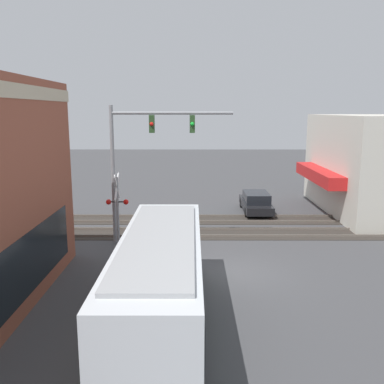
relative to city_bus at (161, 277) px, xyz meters
name	(u,v)px	position (x,y,z in m)	size (l,w,h in m)	color
ground_plane	(233,273)	(4.69, -2.80, -1.69)	(120.00, 120.00, 0.00)	#424244
shop_building	(379,164)	(16.25, -13.81, 1.63)	(11.58, 8.29, 6.66)	beige
city_bus	(161,277)	(0.00, 0.00, 0.00)	(10.23, 2.59, 3.07)	silver
traffic_signal_gantry	(144,146)	(9.09, 1.50, 3.47)	(0.42, 6.31, 7.24)	gray
crossing_signal	(117,202)	(8.70, 2.89, 0.60)	(1.41, 1.18, 3.81)	gray
rail_track_near	(224,233)	(10.69, -2.80, -1.67)	(2.60, 60.00, 0.15)	#332D28
rail_track_far	(220,219)	(13.89, -2.80, -1.67)	(2.60, 60.00, 0.15)	#332D28
parked_car_black	(256,203)	(15.95, -5.40, -1.02)	(4.72, 1.82, 1.43)	black
pedestrian_at_crossing	(145,225)	(9.13, 1.53, -0.74)	(0.34, 0.34, 1.85)	#2D3351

